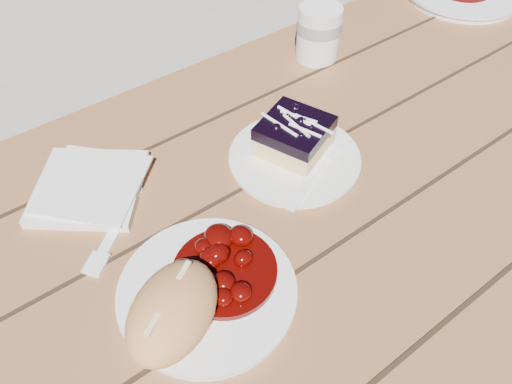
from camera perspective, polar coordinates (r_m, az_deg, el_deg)
picnic_table at (r=0.85m, az=4.80°, el=-8.64°), size 2.00×1.55×0.75m
main_plate at (r=0.63m, az=-5.57°, el=-11.35°), size 0.21×0.21×0.02m
goulash_stew at (r=0.61m, az=-3.65°, el=-8.24°), size 0.13×0.13×0.04m
bread_roll at (r=0.57m, az=-9.52°, el=-13.28°), size 0.16×0.15×0.07m
dessert_plate at (r=0.78m, az=4.41°, el=3.82°), size 0.20×0.20×0.01m
blueberry_cake at (r=0.77m, az=4.41°, el=6.46°), size 0.13×0.13×0.06m
fork_dessert at (r=0.74m, az=5.97°, el=1.19°), size 0.16×0.09×0.00m
coffee_cup at (r=0.99m, az=7.15°, el=17.57°), size 0.08×0.08×0.10m
napkin_stack at (r=0.77m, az=-18.53°, el=0.50°), size 0.21×0.21×0.01m
fork_table at (r=0.72m, az=-15.22°, el=-3.13°), size 0.14×0.12×0.00m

